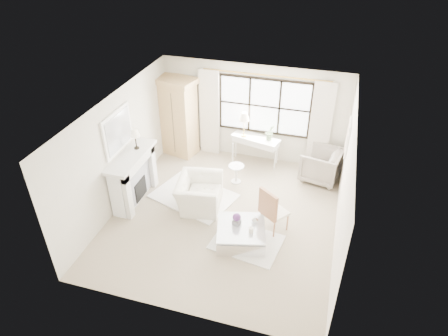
% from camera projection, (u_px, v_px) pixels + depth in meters
% --- Properties ---
extents(floor, '(5.50, 5.50, 0.00)m').
position_uv_depth(floor, '(224.00, 215.00, 9.26)').
color(floor, tan).
rests_on(floor, ground).
extents(ceiling, '(5.50, 5.50, 0.00)m').
position_uv_depth(ceiling, '(224.00, 109.00, 7.78)').
color(ceiling, white).
rests_on(ceiling, ground).
extents(wall_back, '(5.00, 0.00, 5.00)m').
position_uv_depth(wall_back, '(253.00, 113.00, 10.72)').
color(wall_back, beige).
rests_on(wall_back, ground).
extents(wall_front, '(5.00, 0.00, 5.00)m').
position_uv_depth(wall_front, '(176.00, 258.00, 6.32)').
color(wall_front, beige).
rests_on(wall_front, ground).
extents(wall_left, '(0.00, 5.50, 5.50)m').
position_uv_depth(wall_left, '(119.00, 150.00, 9.11)').
color(wall_left, beige).
rests_on(wall_left, ground).
extents(wall_right, '(0.00, 5.50, 5.50)m').
position_uv_depth(wall_right, '(345.00, 186.00, 7.93)').
color(wall_right, white).
rests_on(wall_right, ground).
extents(window_pane, '(2.40, 0.02, 1.50)m').
position_uv_depth(window_pane, '(264.00, 106.00, 10.50)').
color(window_pane, white).
rests_on(window_pane, wall_back).
extents(window_frame, '(2.50, 0.04, 1.50)m').
position_uv_depth(window_frame, '(264.00, 106.00, 10.49)').
color(window_frame, black).
rests_on(window_frame, wall_back).
extents(curtain_rod, '(3.30, 0.04, 0.04)m').
position_uv_depth(curtain_rod, '(266.00, 75.00, 9.97)').
color(curtain_rod, '#AB833B').
rests_on(curtain_rod, wall_back).
extents(curtain_left, '(0.55, 0.10, 2.47)m').
position_uv_depth(curtain_left, '(210.00, 113.00, 10.99)').
color(curtain_left, beige).
rests_on(curtain_left, ground).
extents(curtain_right, '(0.55, 0.10, 2.47)m').
position_uv_depth(curtain_right, '(320.00, 127.00, 10.28)').
color(curtain_right, beige).
rests_on(curtain_right, ground).
extents(fireplace, '(0.58, 1.66, 1.26)m').
position_uv_depth(fireplace, '(132.00, 177.00, 9.44)').
color(fireplace, silver).
rests_on(fireplace, ground).
extents(mirror_frame, '(0.05, 1.15, 0.95)m').
position_uv_depth(mirror_frame, '(117.00, 131.00, 8.83)').
color(mirror_frame, white).
rests_on(mirror_frame, wall_left).
extents(mirror_glass, '(0.02, 1.00, 0.80)m').
position_uv_depth(mirror_glass, '(119.00, 131.00, 8.82)').
color(mirror_glass, silver).
rests_on(mirror_glass, wall_left).
extents(art_frame, '(0.04, 0.62, 0.82)m').
position_uv_depth(art_frame, '(348.00, 137.00, 9.19)').
color(art_frame, white).
rests_on(art_frame, wall_right).
extents(art_canvas, '(0.01, 0.52, 0.72)m').
position_uv_depth(art_canvas, '(347.00, 137.00, 9.19)').
color(art_canvas, '#C7B19A').
rests_on(art_canvas, wall_right).
extents(mantel_lamp, '(0.22, 0.22, 0.51)m').
position_uv_depth(mantel_lamp, '(135.00, 134.00, 9.12)').
color(mantel_lamp, black).
rests_on(mantel_lamp, fireplace).
extents(armoire, '(1.25, 0.94, 2.24)m').
position_uv_depth(armoire, '(177.00, 116.00, 11.04)').
color(armoire, tan).
rests_on(armoire, floor).
extents(console_table, '(1.37, 0.75, 0.80)m').
position_uv_depth(console_table, '(255.00, 150.00, 10.95)').
color(console_table, silver).
rests_on(console_table, floor).
extents(console_lamp, '(0.28, 0.28, 0.69)m').
position_uv_depth(console_lamp, '(244.00, 117.00, 10.49)').
color(console_lamp, '#A9893A').
rests_on(console_lamp, console_table).
extents(orchid_plant, '(0.31, 0.29, 0.45)m').
position_uv_depth(orchid_plant, '(270.00, 132.00, 10.51)').
color(orchid_plant, '#59714B').
rests_on(orchid_plant, console_table).
extents(side_table, '(0.40, 0.40, 0.51)m').
position_uv_depth(side_table, '(236.00, 171.00, 10.20)').
color(side_table, silver).
rests_on(side_table, floor).
extents(rug_left, '(2.22, 1.86, 0.03)m').
position_uv_depth(rug_left, '(194.00, 196.00, 9.86)').
color(rug_left, white).
rests_on(rug_left, floor).
extents(rug_right, '(1.56, 1.26, 0.03)m').
position_uv_depth(rug_right, '(247.00, 242.00, 8.51)').
color(rug_right, white).
rests_on(rug_right, floor).
extents(club_armchair, '(1.14, 1.26, 0.73)m').
position_uv_depth(club_armchair, '(199.00, 193.00, 9.37)').
color(club_armchair, silver).
rests_on(club_armchair, floor).
extents(wingback_chair, '(1.11, 1.08, 0.86)m').
position_uv_depth(wingback_chair, '(321.00, 165.00, 10.28)').
color(wingback_chair, gray).
rests_on(wingback_chair, floor).
extents(french_chair, '(0.67, 0.68, 1.08)m').
position_uv_depth(french_chair, '(274.00, 218.00, 8.71)').
color(french_chair, '#AD7048').
rests_on(french_chair, floor).
extents(coffee_table, '(1.21, 1.21, 0.38)m').
position_uv_depth(coffee_table, '(241.00, 234.00, 8.47)').
color(coffee_table, silver).
rests_on(coffee_table, floor).
extents(planter_box, '(0.18, 0.18, 0.11)m').
position_uv_depth(planter_box, '(237.00, 222.00, 8.41)').
color(planter_box, slate).
rests_on(planter_box, coffee_table).
extents(planter_flowers, '(0.17, 0.17, 0.17)m').
position_uv_depth(planter_flowers, '(237.00, 217.00, 8.33)').
color(planter_flowers, '#5C2D70').
rests_on(planter_flowers, planter_box).
extents(pillar_candle, '(0.10, 0.10, 0.12)m').
position_uv_depth(pillar_candle, '(251.00, 230.00, 8.20)').
color(pillar_candle, silver).
rests_on(pillar_candle, coffee_table).
extents(coffee_vase, '(0.17, 0.17, 0.16)m').
position_uv_depth(coffee_vase, '(255.00, 219.00, 8.45)').
color(coffee_vase, silver).
rests_on(coffee_vase, coffee_table).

